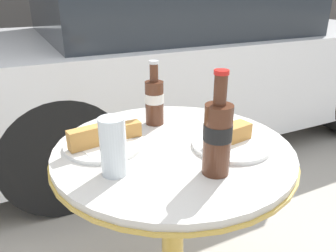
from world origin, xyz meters
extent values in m
cylinder|color=gold|center=(0.00, 0.00, 0.39)|extent=(0.07, 0.07, 0.73)
cylinder|color=gold|center=(0.00, 0.00, 0.75)|extent=(0.71, 0.71, 0.01)
cylinder|color=beige|center=(0.00, 0.00, 0.76)|extent=(0.70, 0.70, 0.02)
cylinder|color=#4C2819|center=(0.02, 0.18, 0.85)|extent=(0.06, 0.06, 0.15)
cylinder|color=silver|center=(0.02, 0.18, 0.86)|extent=(0.06, 0.06, 0.03)
cylinder|color=#4C2819|center=(0.02, 0.18, 0.95)|extent=(0.03, 0.03, 0.06)
cylinder|color=silver|center=(0.02, 0.18, 0.98)|extent=(0.03, 0.03, 0.01)
cylinder|color=#4C2819|center=(0.03, -0.18, 0.86)|extent=(0.07, 0.07, 0.18)
cylinder|color=black|center=(0.03, -0.18, 0.88)|extent=(0.07, 0.07, 0.04)
cylinder|color=#4C2819|center=(0.03, -0.18, 0.99)|extent=(0.03, 0.03, 0.07)
cylinder|color=red|center=(0.03, -0.18, 1.03)|extent=(0.04, 0.04, 0.01)
cylinder|color=silver|center=(-0.20, -0.07, 0.83)|extent=(0.06, 0.06, 0.12)
cylinder|color=silver|center=(-0.20, -0.07, 0.85)|extent=(0.07, 0.07, 0.15)
cylinder|color=white|center=(-0.18, 0.09, 0.78)|extent=(0.23, 0.23, 0.01)
cube|color=white|center=(-0.18, 0.09, 0.79)|extent=(0.18, 0.18, 0.00)
cube|color=#B77F3D|center=(-0.22, 0.08, 0.82)|extent=(0.13, 0.05, 0.06)
cube|color=#B77F3D|center=(-0.14, 0.09, 0.81)|extent=(0.15, 0.04, 0.04)
cylinder|color=white|center=(0.15, -0.08, 0.78)|extent=(0.23, 0.23, 0.01)
cube|color=white|center=(0.15, -0.08, 0.79)|extent=(0.17, 0.17, 0.00)
cube|color=#B77F3D|center=(0.15, -0.07, 0.81)|extent=(0.14, 0.07, 0.05)
cube|color=silver|center=(1.03, 1.73, 0.53)|extent=(3.98, 1.75, 0.68)
cube|color=#23282D|center=(0.83, 1.73, 1.10)|extent=(1.91, 1.54, 0.45)
cylinder|color=black|center=(2.27, 2.50, 0.34)|extent=(0.69, 0.21, 0.69)
cylinder|color=black|center=(-0.20, 2.50, 0.34)|extent=(0.69, 0.21, 0.69)
cylinder|color=black|center=(-0.20, 0.96, 0.34)|extent=(0.69, 0.21, 0.69)
camera|label=1|loc=(-0.40, -0.77, 1.20)|focal=35.00mm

